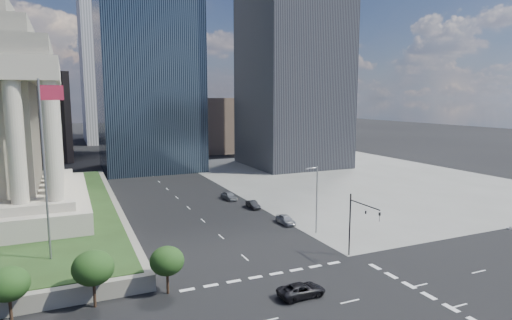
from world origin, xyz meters
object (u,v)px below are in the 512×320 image
flagpole (46,160)px  parked_sedan_mid (253,205)px  street_lamp_north (316,196)px  parked_sedan_far (229,196)px  traffic_signal_ne (359,219)px  pickup_truck (302,290)px  parked_sedan_near (286,219)px

flagpole → parked_sedan_mid: (32.51, 18.03, -12.45)m
street_lamp_north → parked_sedan_far: bearing=99.8°
traffic_signal_ne → parked_sedan_mid: (-1.82, 28.33, -4.59)m
pickup_truck → parked_sedan_near: 25.23m
traffic_signal_ne → flagpole: bearing=163.3°
flagpole → parked_sedan_mid: flagpole is taller
flagpole → street_lamp_north: (35.16, 1.00, -7.45)m
traffic_signal_ne → street_lamp_north: size_ratio=0.80×
pickup_truck → parked_sedan_far: bearing=-11.8°
flagpole → street_lamp_north: size_ratio=2.00×
parked_sedan_far → pickup_truck: bearing=-106.4°
traffic_signal_ne → pickup_truck: (-11.35, -5.85, -4.56)m
traffic_signal_ne → parked_sedan_far: traffic_signal_ne is taller
street_lamp_north → pickup_truck: bearing=-125.4°
street_lamp_north → parked_sedan_near: (-1.83, 5.85, -4.92)m
traffic_signal_ne → pickup_truck: size_ratio=1.60×
flagpole → pickup_truck: 30.71m
traffic_signal_ne → pickup_truck: bearing=-152.7°
parked_sedan_far → parked_sedan_near: bearing=-88.4°
flagpole → parked_sedan_far: flagpole is taller
flagpole → parked_sedan_far: 42.21m
street_lamp_north → flagpole: bearing=-178.4°
flagpole → pickup_truck: bearing=-35.1°
parked_sedan_far → traffic_signal_ne: bearing=-90.3°
parked_sedan_near → parked_sedan_far: size_ratio=0.94×
parked_sedan_near → parked_sedan_mid: bearing=94.5°
street_lamp_north → pickup_truck: size_ratio=2.00×
flagpole → parked_sedan_far: (30.83, 26.07, -12.32)m
pickup_truck → parked_sedan_mid: 35.49m
flagpole → pickup_truck: flagpole is taller
parked_sedan_near → parked_sedan_far: parked_sedan_far is taller
pickup_truck → traffic_signal_ne: bearing=-64.0°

